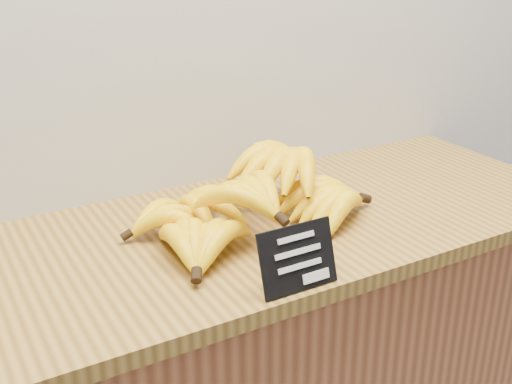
% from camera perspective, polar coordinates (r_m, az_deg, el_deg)
% --- Properties ---
extents(counter_top, '(1.45, 0.54, 0.03)m').
position_cam_1_polar(counter_top, '(1.24, -1.14, -3.69)').
color(counter_top, olive).
rests_on(counter_top, counter).
extents(chalkboard_sign, '(0.13, 0.04, 0.10)m').
position_cam_1_polar(chalkboard_sign, '(1.02, 3.75, -5.90)').
color(chalkboard_sign, black).
rests_on(chalkboard_sign, counter_top).
extents(banana_pile, '(0.52, 0.33, 0.13)m').
position_cam_1_polar(banana_pile, '(1.22, -0.55, -0.77)').
color(banana_pile, yellow).
rests_on(banana_pile, counter_top).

